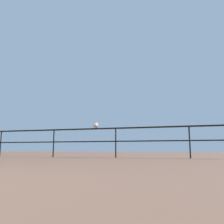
% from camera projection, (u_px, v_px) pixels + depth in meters
% --- Properties ---
extents(pier_railing, '(19.72, 0.05, 1.04)m').
position_uv_depth(pier_railing, '(116.00, 135.00, 8.17)').
color(pier_railing, black).
rests_on(pier_railing, ground_plane).
extents(seagull_on_rail, '(0.22, 0.47, 0.22)m').
position_uv_depth(seagull_on_rail, '(96.00, 125.00, 8.47)').
color(seagull_on_rail, silver).
rests_on(seagull_on_rail, pier_railing).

